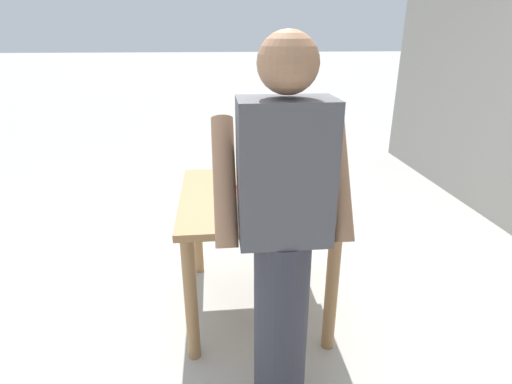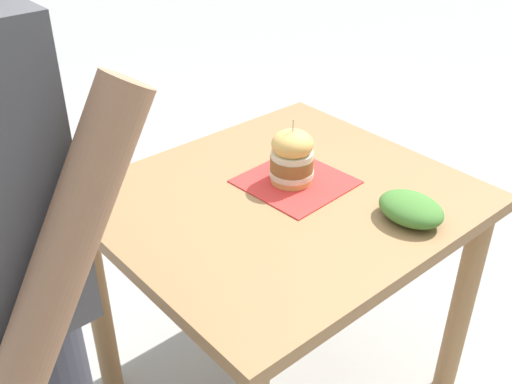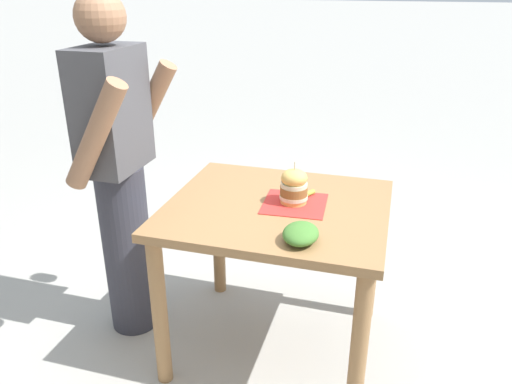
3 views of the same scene
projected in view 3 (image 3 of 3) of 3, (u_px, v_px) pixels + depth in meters
ground_plane at (275, 343)px, 2.57m from camera, size 80.00×80.00×0.00m
patio_table at (277, 231)px, 2.31m from camera, size 0.88×0.99×0.79m
serving_paper at (295, 204)px, 2.26m from camera, size 0.30×0.30×0.00m
sandwich at (294, 186)px, 2.24m from camera, size 0.13×0.13×0.19m
pickle_spear at (308, 194)px, 2.33m from camera, size 0.08×0.06×0.02m
side_salad at (301, 234)px, 1.93m from camera, size 0.18×0.14×0.07m
diner_across_table at (119, 171)px, 2.37m from camera, size 0.55×0.35×1.69m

